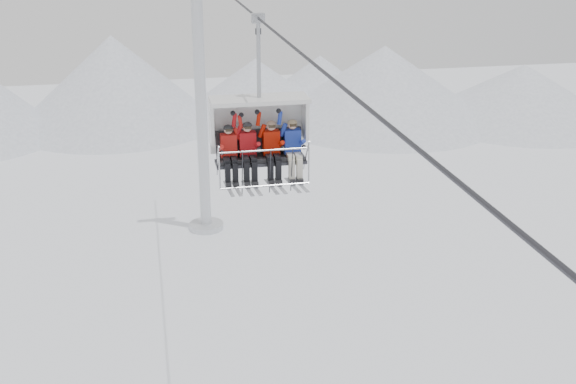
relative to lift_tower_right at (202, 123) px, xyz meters
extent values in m
cone|color=white|center=(-5.00, 22.00, -2.28)|extent=(16.00, 16.00, 7.00)
cone|color=white|center=(6.00, 21.00, -3.28)|extent=(14.00, 14.00, 5.00)
cone|color=white|center=(16.00, 19.00, -2.78)|extent=(18.00, 18.00, 6.00)
cone|color=white|center=(27.00, 17.00, -3.53)|extent=(16.00, 16.00, 4.50)
cone|color=white|center=(12.00, 24.00, -3.53)|extent=(12.00, 12.00, 4.50)
cylinder|color=silver|center=(0.00, 0.00, 0.87)|extent=(0.56, 0.56, 13.30)
cylinder|color=silver|center=(0.00, 0.00, -5.63)|extent=(1.80, 1.80, 0.30)
cylinder|color=#2C2C31|center=(0.00, -22.00, 7.52)|extent=(0.06, 50.00, 0.06)
cube|color=black|center=(0.00, -18.60, 4.17)|extent=(2.12, 0.55, 0.10)
cube|color=black|center=(0.00, -18.34, 4.53)|extent=(2.12, 0.10, 0.62)
cube|color=#2C2C31|center=(0.00, -18.60, 4.08)|extent=(2.21, 0.60, 0.08)
cube|color=silver|center=(0.00, -18.12, 4.91)|extent=(2.36, 0.10, 1.41)
cube|color=silver|center=(0.00, -18.52, 5.62)|extent=(2.36, 0.90, 0.10)
cylinder|color=#B3B4B8|center=(0.00, -19.15, 4.54)|extent=(2.16, 0.04, 0.04)
cylinder|color=#B3B4B8|center=(0.00, -19.22, 3.67)|extent=(2.16, 0.04, 0.04)
cylinder|color=#9A9DA2|center=(0.00, -18.50, 6.57)|extent=(0.10, 0.10, 1.90)
cube|color=#9A9DA2|center=(0.00, -18.50, 7.52)|extent=(0.30, 0.18, 0.22)
cube|color=red|center=(-0.77, -18.56, 4.53)|extent=(0.38, 0.26, 0.57)
sphere|color=tan|center=(-0.77, -18.60, 4.93)|extent=(0.21, 0.21, 0.21)
cube|color=black|center=(-0.87, -19.00, 3.99)|extent=(0.13, 0.15, 0.46)
cube|color=black|center=(-0.68, -19.00, 3.99)|extent=(0.13, 0.15, 0.46)
cube|color=#B0B3BA|center=(-0.87, -19.10, 3.62)|extent=(0.09, 1.69, 0.26)
cube|color=#B0B3BA|center=(-0.68, -19.10, 3.62)|extent=(0.09, 1.69, 0.26)
cube|color=#AD0F14|center=(-0.32, -18.56, 4.55)|extent=(0.40, 0.27, 0.60)
sphere|color=tan|center=(-0.32, -18.60, 4.97)|extent=(0.22, 0.22, 0.22)
cube|color=black|center=(-0.41, -19.00, 3.98)|extent=(0.13, 0.15, 0.48)
cube|color=black|center=(-0.22, -19.00, 3.98)|extent=(0.13, 0.15, 0.48)
cube|color=#B0B3BA|center=(-0.41, -19.10, 3.60)|extent=(0.09, 1.69, 0.26)
cube|color=#B0B3BA|center=(-0.22, -19.10, 3.60)|extent=(0.09, 1.69, 0.26)
cube|color=#B71503|center=(0.27, -18.56, 4.55)|extent=(0.40, 0.27, 0.60)
sphere|color=tan|center=(0.27, -18.60, 4.97)|extent=(0.22, 0.22, 0.22)
cube|color=black|center=(0.17, -19.00, 3.98)|extent=(0.13, 0.15, 0.48)
cube|color=black|center=(0.36, -19.00, 3.98)|extent=(0.13, 0.15, 0.48)
cube|color=#B0B3BA|center=(0.17, -19.10, 3.60)|extent=(0.09, 1.69, 0.26)
cube|color=#B0B3BA|center=(0.36, -19.10, 3.60)|extent=(0.09, 1.69, 0.26)
cube|color=#2039AF|center=(0.79, -18.56, 4.55)|extent=(0.40, 0.27, 0.60)
sphere|color=tan|center=(0.79, -18.60, 4.97)|extent=(0.22, 0.22, 0.22)
cube|color=beige|center=(0.69, -19.00, 3.98)|extent=(0.13, 0.15, 0.48)
cube|color=beige|center=(0.88, -19.00, 3.98)|extent=(0.13, 0.15, 0.48)
cube|color=#B0B3BA|center=(0.69, -19.10, 3.60)|extent=(0.09, 1.69, 0.26)
cube|color=#B0B3BA|center=(0.88, -19.10, 3.60)|extent=(0.09, 1.69, 0.26)
camera|label=1|loc=(-2.64, -35.17, 9.71)|focal=45.00mm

